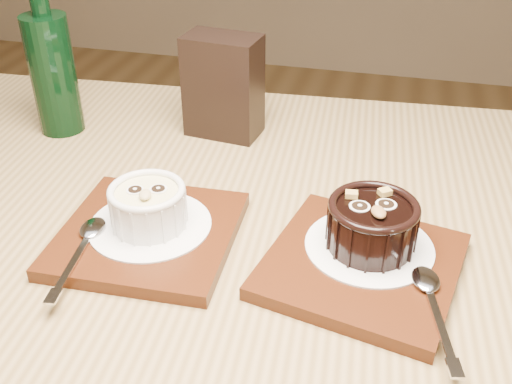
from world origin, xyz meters
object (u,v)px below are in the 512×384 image
condiment_stand (223,86)px  table (231,304)px  tray_right (362,266)px  ramekin_white (148,205)px  green_bottle (52,70)px  ramekin_dark (372,223)px  tray_left (149,234)px

condiment_stand → table: bearing=-72.3°
condiment_stand → tray_right: bearing=-49.7°
table → ramekin_white: ramekin_white is taller
table → green_bottle: 0.41m
condiment_stand → green_bottle: size_ratio=0.61×
ramekin_dark → green_bottle: size_ratio=0.39×
table → ramekin_dark: 0.20m
table → ramekin_dark: size_ratio=13.93×
tray_right → green_bottle: (-0.45, 0.21, 0.08)m
tray_right → condiment_stand: bearing=130.3°
table → ramekin_dark: bearing=3.1°
condiment_stand → green_bottle: green_bottle is taller
ramekin_white → tray_right: bearing=-19.0°
tray_left → condiment_stand: (0.01, 0.26, 0.06)m
ramekin_dark → green_bottle: bearing=135.5°
table → condiment_stand: condiment_stand is taller
tray_right → condiment_stand: (-0.22, 0.26, 0.06)m
tray_left → tray_right: size_ratio=1.00×
table → condiment_stand: bearing=107.7°
ramekin_white → green_bottle: (-0.22, 0.21, 0.05)m
tray_right → ramekin_dark: 0.04m
ramekin_dark → ramekin_white: bearing=163.3°
condiment_stand → ramekin_white: bearing=-91.0°
tray_left → green_bottle: bearing=136.0°
ramekin_white → condiment_stand: 0.26m
tray_left → ramekin_white: size_ratio=2.24×
ramekin_dark → condiment_stand: (-0.22, 0.24, 0.03)m
ramekin_white → condiment_stand: (0.00, 0.26, 0.03)m
tray_right → green_bottle: bearing=154.6°
table → tray_left: bearing=-167.9°
tray_left → condiment_stand: bearing=88.9°
ramekin_white → ramekin_dark: size_ratio=0.89×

